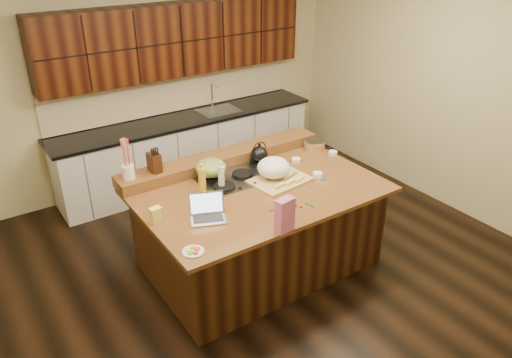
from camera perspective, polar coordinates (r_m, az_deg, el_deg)
room at (r=4.79m, az=0.33°, el=3.49°), size 5.52×5.02×2.72m
island at (r=5.21m, az=0.31°, el=-5.45°), size 2.40×1.60×0.92m
back_ledge at (r=5.49m, az=-3.80°, el=2.40°), size 2.40×0.30×0.12m
cooktop at (r=5.20m, az=-1.54°, el=0.42°), size 0.92×0.52×0.05m
back_counter at (r=6.87m, az=-8.16°, el=7.44°), size 3.70×0.66×2.40m
kettle at (r=5.39m, az=0.39°, el=2.84°), size 0.23×0.23×0.17m
green_bowl at (r=5.11m, az=-5.18°, el=1.29°), size 0.39×0.39×0.18m
laptop at (r=4.49m, az=-5.58°, el=-3.73°), size 0.38×0.35×0.22m
oil_bottle at (r=4.85m, az=-6.17°, el=-0.25°), size 0.09×0.09×0.27m
vinegar_bottle at (r=4.92m, az=-3.99°, el=0.12°), size 0.08×0.08×0.25m
wooden_tray at (r=5.10m, az=2.20°, el=0.98°), size 0.63×0.50×0.24m
ramekin_a at (r=5.23m, az=7.06°, el=0.49°), size 0.11×0.11×0.04m
ramekin_b at (r=5.75m, az=8.78°, el=2.94°), size 0.12×0.12×0.04m
ramekin_c at (r=5.53m, az=4.61°, el=2.16°), size 0.13×0.13×0.04m
strainer_bowl at (r=5.87m, az=6.70°, el=3.81°), size 0.26×0.26×0.09m
kitchen_timer at (r=5.16m, az=7.70°, el=0.21°), size 0.10×0.10×0.07m
pink_bag at (r=4.24m, az=3.30°, el=-4.14°), size 0.18×0.11×0.31m
candy_plate at (r=4.08m, az=-7.20°, el=-8.22°), size 0.20×0.20×0.01m
package_box at (r=4.48m, az=-11.37°, el=-4.05°), size 0.11×0.08×0.14m
utensil_crock at (r=5.04m, az=-14.38°, el=0.80°), size 0.16×0.16×0.14m
knife_block at (r=5.11m, az=-11.55°, el=1.85°), size 0.11×0.16×0.19m
gumdrop_0 at (r=4.66m, az=5.18°, el=-3.19°), size 0.02×0.02×0.02m
gumdrop_1 at (r=4.58m, az=1.60°, el=-3.66°), size 0.02×0.02×0.02m
gumdrop_2 at (r=4.50m, az=2.56°, el=-4.32°), size 0.02×0.02×0.02m
gumdrop_3 at (r=4.52m, az=2.67°, el=-4.13°), size 0.02×0.02×0.02m
gumdrop_4 at (r=4.68m, az=5.05°, el=-3.01°), size 0.02×0.02×0.02m
gumdrop_5 at (r=4.68m, az=6.49°, el=-3.11°), size 0.02×0.02×0.02m
gumdrop_6 at (r=4.60m, az=1.88°, el=-3.52°), size 0.02×0.02×0.02m
gumdrop_7 at (r=4.61m, az=2.95°, el=-3.46°), size 0.02×0.02×0.02m
gumdrop_8 at (r=4.68m, az=4.63°, el=-3.02°), size 0.02×0.02×0.02m
gumdrop_9 at (r=4.70m, az=6.18°, el=-2.94°), size 0.02×0.02×0.02m
gumdrop_10 at (r=4.63m, az=3.14°, el=-3.29°), size 0.02×0.02×0.02m
gumdrop_11 at (r=4.67m, az=5.07°, el=-3.11°), size 0.02×0.02×0.02m
gumdrop_12 at (r=4.77m, az=4.37°, el=-2.38°), size 0.02×0.02×0.02m
gumdrop_13 at (r=4.72m, az=5.75°, el=-2.80°), size 0.02×0.02×0.02m
gumdrop_14 at (r=4.67m, az=2.78°, el=-3.03°), size 0.02×0.02×0.02m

